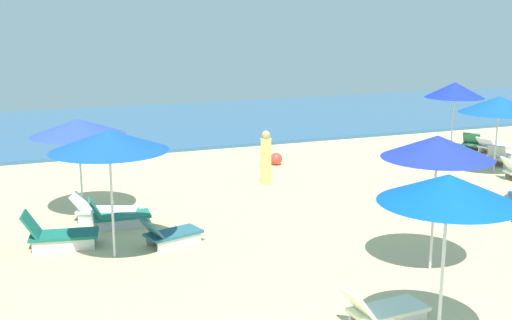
{
  "coord_description": "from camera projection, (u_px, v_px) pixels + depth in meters",
  "views": [
    {
      "loc": [
        -5.44,
        -3.58,
        4.63
      ],
      "look_at": [
        0.08,
        10.29,
        1.31
      ],
      "focal_mm": 44.89,
      "sensor_mm": 36.0,
      "label": 1
    }
  ],
  "objects": [
    {
      "name": "lounge_chair_4_0",
      "position": [
        103.0,
        211.0,
        14.84
      ],
      "size": [
        1.6,
        1.08,
        0.67
      ],
      "rotation": [
        0.0,
        0.0,
        1.18
      ],
      "color": "silver",
      "rests_on": "ground_plane"
    },
    {
      "name": "lounge_chair_2_0",
      "position": [
        383.0,
        310.0,
        9.86
      ],
      "size": [
        1.39,
        0.65,
        0.64
      ],
      "rotation": [
        0.0,
        0.0,
        1.64
      ],
      "color": "silver",
      "rests_on": "ground_plane"
    },
    {
      "name": "umbrella_4",
      "position": [
        78.0,
        127.0,
        15.03
      ],
      "size": [
        2.22,
        2.22,
        2.32
      ],
      "color": "silver",
      "rests_on": "ground_plane"
    },
    {
      "name": "lounge_chair_0_0",
      "position": [
        169.0,
        233.0,
        13.32
      ],
      "size": [
        1.41,
        0.9,
        0.71
      ],
      "rotation": [
        0.0,
        0.0,
        1.84
      ],
      "color": "silver",
      "rests_on": "ground_plane"
    },
    {
      "name": "umbrella_7",
      "position": [
        499.0,
        105.0,
        19.24
      ],
      "size": [
        2.38,
        2.38,
        2.35
      ],
      "color": "silver",
      "rests_on": "ground_plane"
    },
    {
      "name": "lounge_chair_4_1",
      "position": [
        117.0,
        216.0,
        14.48
      ],
      "size": [
        1.39,
        0.7,
        0.68
      ],
      "rotation": [
        0.0,
        0.0,
        1.5
      ],
      "color": "silver",
      "rests_on": "ground_plane"
    },
    {
      "name": "ocean",
      "position": [
        139.0,
        125.0,
        27.97
      ],
      "size": [
        60.0,
        12.02,
        0.12
      ],
      "primitive_type": "cube",
      "color": "#32618C",
      "rests_on": "ground_plane"
    },
    {
      "name": "lounge_chair_0_1",
      "position": [
        58.0,
        235.0,
        13.13
      ],
      "size": [
        1.58,
        0.9,
        0.79
      ],
      "rotation": [
        0.0,
        0.0,
        1.39
      ],
      "color": "silver",
      "rests_on": "ground_plane"
    },
    {
      "name": "umbrella_1",
      "position": [
        437.0,
        147.0,
        11.52
      ],
      "size": [
        2.03,
        2.03,
        2.57
      ],
      "color": "silver",
      "rests_on": "ground_plane"
    },
    {
      "name": "lounge_chair_5_0",
      "position": [
        473.0,
        142.0,
        22.92
      ],
      "size": [
        1.4,
        1.32,
        0.72
      ],
      "rotation": [
        0.0,
        0.0,
        2.28
      ],
      "color": "silver",
      "rests_on": "ground_plane"
    },
    {
      "name": "beach_ball_0",
      "position": [
        276.0,
        159.0,
        20.61
      ],
      "size": [
        0.4,
        0.4,
        0.4
      ],
      "primitive_type": "sphere",
      "color": "#E13E36",
      "rests_on": "ground_plane"
    },
    {
      "name": "lounge_chair_7_1",
      "position": [
        499.0,
        157.0,
        20.62
      ],
      "size": [
        1.31,
        1.16,
        0.72
      ],
      "rotation": [
        0.0,
        0.0,
        2.19
      ],
      "color": "silver",
      "rests_on": "ground_plane"
    },
    {
      "name": "lounge_chair_5_1",
      "position": [
        493.0,
        146.0,
        22.38
      ],
      "size": [
        1.4,
        0.9,
        0.61
      ],
      "rotation": [
        0.0,
        0.0,
        1.8
      ],
      "color": "silver",
      "rests_on": "ground_plane"
    },
    {
      "name": "umbrella_0",
      "position": [
        109.0,
        141.0,
        12.17
      ],
      "size": [
        2.29,
        2.29,
        2.55
      ],
      "color": "silver",
      "rests_on": "ground_plane"
    },
    {
      "name": "umbrella_5",
      "position": [
        455.0,
        90.0,
        22.17
      ],
      "size": [
        2.05,
        2.05,
        2.47
      ],
      "color": "silver",
      "rests_on": "ground_plane"
    },
    {
      "name": "umbrella_2",
      "position": [
        448.0,
        189.0,
        8.64
      ],
      "size": [
        1.91,
        1.91,
        2.58
      ],
      "color": "silver",
      "rests_on": "ground_plane"
    },
    {
      "name": "beachgoer_0",
      "position": [
        266.0,
        159.0,
        18.11
      ],
      "size": [
        0.38,
        0.38,
        1.55
      ],
      "rotation": [
        0.0,
        0.0,
        5.0
      ],
      "color": "#F9F770",
      "rests_on": "ground_plane"
    }
  ]
}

